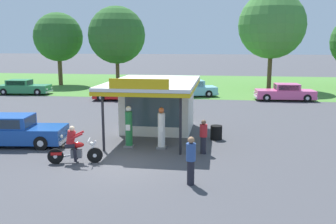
{
  "coord_description": "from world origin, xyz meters",
  "views": [
    {
      "loc": [
        3.98,
        -13.88,
        4.89
      ],
      "look_at": [
        1.34,
        4.33,
        1.4
      ],
      "focal_mm": 39.0,
      "sensor_mm": 36.0,
      "label": 1
    }
  ],
  "objects_px": {
    "gas_pump_offside": "(161,130)",
    "bystander_standing_back_lot": "(178,101)",
    "motorcycle_with_rider": "(74,148)",
    "featured_classic_sedan": "(10,131)",
    "bystander_admiring_sedan": "(191,159)",
    "parked_car_back_row_far_right": "(122,92)",
    "parked_car_back_row_far_left": "(23,87)",
    "bystander_strolling_foreground": "(203,136)",
    "spare_tire_stack": "(216,133)",
    "parked_car_back_row_right": "(285,93)",
    "parked_car_back_row_centre_left": "(188,89)",
    "gas_pump_nearside": "(129,128)",
    "bystander_chatting_near_pumps": "(187,98)"
  },
  "relations": [
    {
      "from": "parked_car_back_row_far_left",
      "to": "bystander_admiring_sedan",
      "type": "height_order",
      "value": "bystander_admiring_sedan"
    },
    {
      "from": "gas_pump_nearside",
      "to": "gas_pump_offside",
      "type": "xyz_separation_m",
      "value": [
        1.56,
        -0.0,
        -0.01
      ]
    },
    {
      "from": "parked_car_back_row_right",
      "to": "bystander_admiring_sedan",
      "type": "distance_m",
      "value": 21.3
    },
    {
      "from": "gas_pump_offside",
      "to": "featured_classic_sedan",
      "type": "relative_size",
      "value": 0.35
    },
    {
      "from": "gas_pump_offside",
      "to": "bystander_standing_back_lot",
      "type": "bearing_deg",
      "value": 91.68
    },
    {
      "from": "parked_car_back_row_far_left",
      "to": "bystander_admiring_sedan",
      "type": "xyz_separation_m",
      "value": [
        17.96,
        -20.62,
        0.26
      ]
    },
    {
      "from": "parked_car_back_row_far_left",
      "to": "bystander_strolling_foreground",
      "type": "bearing_deg",
      "value": -42.86
    },
    {
      "from": "parked_car_back_row_right",
      "to": "bystander_standing_back_lot",
      "type": "distance_m",
      "value": 11.11
    },
    {
      "from": "parked_car_back_row_right",
      "to": "parked_car_back_row_centre_left",
      "type": "relative_size",
      "value": 0.9
    },
    {
      "from": "bystander_standing_back_lot",
      "to": "spare_tire_stack",
      "type": "xyz_separation_m",
      "value": [
        2.79,
        -6.83,
        -0.5
      ]
    },
    {
      "from": "gas_pump_offside",
      "to": "bystander_admiring_sedan",
      "type": "distance_m",
      "value": 4.6
    },
    {
      "from": "gas_pump_nearside",
      "to": "featured_classic_sedan",
      "type": "height_order",
      "value": "gas_pump_nearside"
    },
    {
      "from": "bystander_chatting_near_pumps",
      "to": "bystander_strolling_foreground",
      "type": "bearing_deg",
      "value": -80.65
    },
    {
      "from": "parked_car_back_row_centre_left",
      "to": "parked_car_back_row_right",
      "type": "bearing_deg",
      "value": -7.3
    },
    {
      "from": "motorcycle_with_rider",
      "to": "featured_classic_sedan",
      "type": "relative_size",
      "value": 0.4
    },
    {
      "from": "parked_car_back_row_far_right",
      "to": "parked_car_back_row_far_left",
      "type": "distance_m",
      "value": 10.61
    },
    {
      "from": "gas_pump_offside",
      "to": "spare_tire_stack",
      "type": "bearing_deg",
      "value": 38.74
    },
    {
      "from": "gas_pump_offside",
      "to": "motorcycle_with_rider",
      "type": "relative_size",
      "value": 0.89
    },
    {
      "from": "gas_pump_offside",
      "to": "motorcycle_with_rider",
      "type": "height_order",
      "value": "gas_pump_offside"
    },
    {
      "from": "parked_car_back_row_far_left",
      "to": "bystander_chatting_near_pumps",
      "type": "xyz_separation_m",
      "value": [
        16.45,
        -6.19,
        0.26
      ]
    },
    {
      "from": "bystander_admiring_sedan",
      "to": "spare_tire_stack",
      "type": "distance_m",
      "value": 6.36
    },
    {
      "from": "bystander_strolling_foreground",
      "to": "bystander_chatting_near_pumps",
      "type": "bearing_deg",
      "value": 99.35
    },
    {
      "from": "gas_pump_nearside",
      "to": "bystander_strolling_foreground",
      "type": "height_order",
      "value": "gas_pump_nearside"
    },
    {
      "from": "bystander_standing_back_lot",
      "to": "gas_pump_offside",
      "type": "bearing_deg",
      "value": -88.32
    },
    {
      "from": "parked_car_back_row_far_right",
      "to": "parked_car_back_row_far_left",
      "type": "xyz_separation_m",
      "value": [
        -10.4,
        2.11,
        -0.03
      ]
    },
    {
      "from": "bystander_strolling_foreground",
      "to": "bystander_standing_back_lot",
      "type": "distance_m",
      "value": 9.66
    },
    {
      "from": "parked_car_back_row_centre_left",
      "to": "gas_pump_offside",
      "type": "bearing_deg",
      "value": -89.04
    },
    {
      "from": "motorcycle_with_rider",
      "to": "bystander_admiring_sedan",
      "type": "distance_m",
      "value": 5.21
    },
    {
      "from": "parked_car_back_row_far_left",
      "to": "bystander_admiring_sedan",
      "type": "distance_m",
      "value": 27.34
    },
    {
      "from": "featured_classic_sedan",
      "to": "parked_car_back_row_far_left",
      "type": "height_order",
      "value": "featured_classic_sedan"
    },
    {
      "from": "bystander_chatting_near_pumps",
      "to": "bystander_standing_back_lot",
      "type": "distance_m",
      "value": 1.39
    },
    {
      "from": "gas_pump_nearside",
      "to": "gas_pump_offside",
      "type": "distance_m",
      "value": 1.56
    },
    {
      "from": "parked_car_back_row_far_left",
      "to": "parked_car_back_row_right",
      "type": "xyz_separation_m",
      "value": [
        24.45,
        -0.33,
        0.01
      ]
    },
    {
      "from": "featured_classic_sedan",
      "to": "parked_car_back_row_far_left",
      "type": "distance_m",
      "value": 18.99
    },
    {
      "from": "motorcycle_with_rider",
      "to": "parked_car_back_row_far_left",
      "type": "bearing_deg",
      "value": 124.4
    },
    {
      "from": "parked_car_back_row_centre_left",
      "to": "spare_tire_stack",
      "type": "bearing_deg",
      "value": -79.44
    },
    {
      "from": "parked_car_back_row_far_left",
      "to": "bystander_standing_back_lot",
      "type": "bearing_deg",
      "value": -25.17
    },
    {
      "from": "parked_car_back_row_far_left",
      "to": "bystander_strolling_foreground",
      "type": "xyz_separation_m",
      "value": [
        18.21,
        -16.9,
        0.16
      ]
    },
    {
      "from": "bystander_chatting_near_pumps",
      "to": "parked_car_back_row_far_right",
      "type": "bearing_deg",
      "value": 145.98
    },
    {
      "from": "parked_car_back_row_far_right",
      "to": "parked_car_back_row_right",
      "type": "bearing_deg",
      "value": 7.25
    },
    {
      "from": "bystander_admiring_sedan",
      "to": "motorcycle_with_rider",
      "type": "bearing_deg",
      "value": 161.9
    },
    {
      "from": "bystander_standing_back_lot",
      "to": "spare_tire_stack",
      "type": "height_order",
      "value": "bystander_standing_back_lot"
    },
    {
      "from": "featured_classic_sedan",
      "to": "bystander_standing_back_lot",
      "type": "xyz_separation_m",
      "value": [
        7.11,
        9.3,
        0.18
      ]
    },
    {
      "from": "motorcycle_with_rider",
      "to": "parked_car_back_row_far_right",
      "type": "bearing_deg",
      "value": 98.79
    },
    {
      "from": "featured_classic_sedan",
      "to": "parked_car_back_row_centre_left",
      "type": "xyz_separation_m",
      "value": [
        7.09,
        17.56,
        -0.0
      ]
    },
    {
      "from": "gas_pump_offside",
      "to": "featured_classic_sedan",
      "type": "xyz_separation_m",
      "value": [
        -7.37,
        -0.44,
        -0.22
      ]
    },
    {
      "from": "featured_classic_sedan",
      "to": "bystander_chatting_near_pumps",
      "type": "height_order",
      "value": "bystander_chatting_near_pumps"
    },
    {
      "from": "featured_classic_sedan",
      "to": "parked_car_back_row_right",
      "type": "height_order",
      "value": "featured_classic_sedan"
    },
    {
      "from": "bystander_strolling_foreground",
      "to": "spare_tire_stack",
      "type": "relative_size",
      "value": 2.15
    },
    {
      "from": "bystander_admiring_sedan",
      "to": "bystander_standing_back_lot",
      "type": "relative_size",
      "value": 1.08
    }
  ]
}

